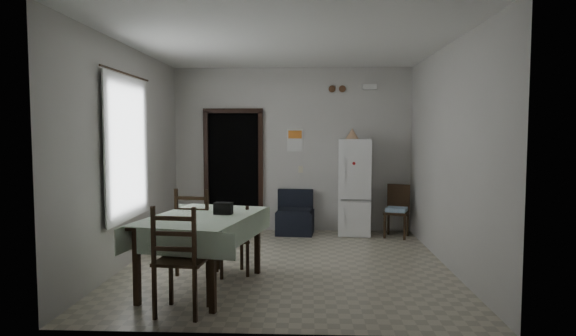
# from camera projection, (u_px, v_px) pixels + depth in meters

# --- Properties ---
(ground) EXTENTS (4.50, 4.50, 0.00)m
(ground) POSITION_uv_depth(u_px,v_px,m) (286.00, 264.00, 6.42)
(ground) COLOR #AEA68E
(ground) RESTS_ON ground
(ceiling) EXTENTS (4.20, 4.50, 0.02)m
(ceiling) POSITION_uv_depth(u_px,v_px,m) (286.00, 44.00, 6.21)
(ceiling) COLOR white
(ceiling) RESTS_ON ground
(wall_back) EXTENTS (4.20, 0.02, 2.90)m
(wall_back) POSITION_uv_depth(u_px,v_px,m) (292.00, 150.00, 8.56)
(wall_back) COLOR beige
(wall_back) RESTS_ON ground
(wall_front) EXTENTS (4.20, 0.02, 2.90)m
(wall_front) POSITION_uv_depth(u_px,v_px,m) (274.00, 168.00, 4.08)
(wall_front) COLOR beige
(wall_front) RESTS_ON ground
(wall_left) EXTENTS (0.02, 4.50, 2.90)m
(wall_left) POSITION_uv_depth(u_px,v_px,m) (129.00, 155.00, 6.41)
(wall_left) COLOR beige
(wall_left) RESTS_ON ground
(wall_right) EXTENTS (0.02, 4.50, 2.90)m
(wall_right) POSITION_uv_depth(u_px,v_px,m) (448.00, 156.00, 6.23)
(wall_right) COLOR beige
(wall_right) RESTS_ON ground
(doorway) EXTENTS (1.06, 0.52, 2.22)m
(doorway) POSITION_uv_depth(u_px,v_px,m) (236.00, 170.00, 8.84)
(doorway) COLOR black
(doorway) RESTS_ON ground
(window_recess) EXTENTS (0.10, 1.20, 1.60)m
(window_recess) POSITION_uv_depth(u_px,v_px,m) (119.00, 148.00, 6.20)
(window_recess) COLOR silver
(window_recess) RESTS_ON ground
(curtain) EXTENTS (0.02, 1.45, 1.85)m
(curtain) POSITION_uv_depth(u_px,v_px,m) (128.00, 148.00, 6.20)
(curtain) COLOR white
(curtain) RESTS_ON ground
(curtain_rod) EXTENTS (0.02, 1.60, 0.02)m
(curtain_rod) POSITION_uv_depth(u_px,v_px,m) (127.00, 74.00, 6.13)
(curtain_rod) COLOR black
(curtain_rod) RESTS_ON ground
(calendar) EXTENTS (0.28, 0.02, 0.40)m
(calendar) POSITION_uv_depth(u_px,v_px,m) (295.00, 140.00, 8.53)
(calendar) COLOR white
(calendar) RESTS_ON ground
(calendar_image) EXTENTS (0.24, 0.01, 0.14)m
(calendar_image) POSITION_uv_depth(u_px,v_px,m) (295.00, 135.00, 8.52)
(calendar_image) COLOR orange
(calendar_image) RESTS_ON ground
(light_switch) EXTENTS (0.08, 0.02, 0.12)m
(light_switch) POSITION_uv_depth(u_px,v_px,m) (301.00, 169.00, 8.57)
(light_switch) COLOR beige
(light_switch) RESTS_ON ground
(vent_left) EXTENTS (0.12, 0.03, 0.12)m
(vent_left) POSITION_uv_depth(u_px,v_px,m) (332.00, 89.00, 8.44)
(vent_left) COLOR brown
(vent_left) RESTS_ON ground
(vent_right) EXTENTS (0.12, 0.03, 0.12)m
(vent_right) POSITION_uv_depth(u_px,v_px,m) (342.00, 89.00, 8.43)
(vent_right) COLOR brown
(vent_right) RESTS_ON ground
(emergency_light) EXTENTS (0.25, 0.07, 0.09)m
(emergency_light) POSITION_uv_depth(u_px,v_px,m) (369.00, 87.00, 8.38)
(emergency_light) COLOR white
(emergency_light) RESTS_ON ground
(fridge) EXTENTS (0.59, 0.59, 1.65)m
(fridge) POSITION_uv_depth(u_px,v_px,m) (355.00, 187.00, 8.24)
(fridge) COLOR white
(fridge) RESTS_ON ground
(tan_cone) EXTENTS (0.25, 0.25, 0.18)m
(tan_cone) POSITION_uv_depth(u_px,v_px,m) (352.00, 134.00, 8.21)
(tan_cone) COLOR tan
(tan_cone) RESTS_ON fridge
(navy_seat) EXTENTS (0.67, 0.65, 0.75)m
(navy_seat) POSITION_uv_depth(u_px,v_px,m) (295.00, 212.00, 8.32)
(navy_seat) COLOR black
(navy_seat) RESTS_ON ground
(corner_chair) EXTENTS (0.49, 0.49, 0.88)m
(corner_chair) POSITION_uv_depth(u_px,v_px,m) (397.00, 211.00, 8.04)
(corner_chair) COLOR black
(corner_chair) RESTS_ON ground
(dining_table) EXTENTS (1.35, 1.77, 0.83)m
(dining_table) POSITION_uv_depth(u_px,v_px,m) (203.00, 252.00, 5.41)
(dining_table) COLOR #ABC2A6
(dining_table) RESTS_ON ground
(black_bag) EXTENTS (0.22, 0.14, 0.13)m
(black_bag) POSITION_uv_depth(u_px,v_px,m) (223.00, 208.00, 5.46)
(black_bag) COLOR black
(black_bag) RESTS_ON dining_table
(dining_chair_far_left) EXTENTS (0.53, 0.53, 1.07)m
(dining_chair_far_left) POSITION_uv_depth(u_px,v_px,m) (198.00, 230.00, 5.99)
(dining_chair_far_left) COLOR black
(dining_chair_far_left) RESTS_ON ground
(dining_chair_far_right) EXTENTS (0.48, 0.48, 0.87)m
(dining_chair_far_right) POSITION_uv_depth(u_px,v_px,m) (232.00, 240.00, 5.92)
(dining_chair_far_right) COLOR black
(dining_chair_far_right) RESTS_ON ground
(dining_chair_near_head) EXTENTS (0.51, 0.51, 1.07)m
(dining_chair_near_head) POSITION_uv_depth(u_px,v_px,m) (182.00, 259.00, 4.63)
(dining_chair_near_head) COLOR black
(dining_chair_near_head) RESTS_ON ground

